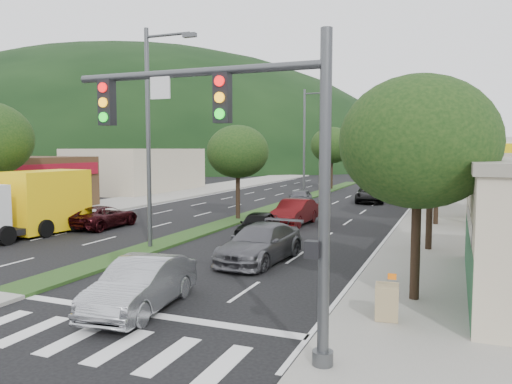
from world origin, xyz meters
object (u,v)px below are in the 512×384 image
at_px(tree_r_b, 432,139).
at_px(car_queue_d, 370,194).
at_px(streetlight_near, 152,127).
at_px(streetlight_mid, 306,138).
at_px(suv_maroon, 104,217).
at_px(motorhome, 411,177).
at_px(traffic_signal, 252,148).
at_px(car_queue_e, 300,198).
at_px(tree_r_c, 438,147).
at_px(car_queue_b, 260,243).
at_px(tree_med_far, 332,145).
at_px(car_queue_a, 258,225).
at_px(car_queue_c, 295,212).
at_px(tree_r_a, 418,142).
at_px(tree_med_near, 238,152).
at_px(tree_r_e, 445,146).
at_px(a_frame_sign, 387,299).
at_px(box_truck, 33,205).
at_px(tree_r_d, 443,141).
at_px(sedan_silver, 141,285).

xyz_separation_m(tree_r_b, car_queue_d, (-5.73, 19.87, -4.34)).
distance_m(streetlight_near, streetlight_mid, 25.00).
distance_m(suv_maroon, motorhome, 30.40).
xyz_separation_m(traffic_signal, car_queue_e, (-7.53, 28.41, -3.96)).
bearing_deg(streetlight_near, streetlight_mid, 90.00).
relative_size(tree_r_c, car_queue_b, 1.24).
bearing_deg(car_queue_e, traffic_signal, -82.83).
bearing_deg(tree_med_far, traffic_signal, -78.78).
height_order(suv_maroon, car_queue_a, car_queue_a).
bearing_deg(car_queue_c, car_queue_d, 83.07).
xyz_separation_m(tree_med_far, streetlight_mid, (0.21, -11.00, 0.58)).
bearing_deg(car_queue_c, car_queue_b, -78.36).
relative_size(tree_r_a, motorhome, 0.70).
bearing_deg(car_queue_b, tree_med_near, 123.14).
xyz_separation_m(tree_r_b, car_queue_c, (-8.00, 5.49, -4.26)).
bearing_deg(tree_r_e, tree_r_c, -90.00).
height_order(tree_r_e, car_queue_a, tree_r_e).
distance_m(tree_r_c, a_frame_sign, 18.75).
bearing_deg(traffic_signal, tree_med_near, 114.80).
distance_m(tree_r_c, box_truck, 23.04).
bearing_deg(car_queue_d, a_frame_sign, -86.10).
xyz_separation_m(tree_r_c, car_queue_e, (-10.50, 6.87, -4.06)).
relative_size(tree_r_c, car_queue_c, 1.38).
relative_size(tree_r_a, tree_med_far, 0.96).
bearing_deg(tree_med_near, car_queue_e, 80.40).
relative_size(tree_r_a, suv_maroon, 1.42).
distance_m(streetlight_mid, car_queue_d, 7.87).
distance_m(tree_r_c, car_queue_e, 13.19).
distance_m(tree_r_e, car_queue_b, 33.37).
relative_size(car_queue_d, car_queue_e, 1.24).
distance_m(tree_r_b, tree_med_near, 13.43).
relative_size(tree_med_near, car_queue_e, 1.49).
bearing_deg(tree_med_far, streetlight_mid, -88.93).
height_order(traffic_signal, tree_r_d, tree_r_d).
bearing_deg(a_frame_sign, tree_r_d, 82.75).
height_order(tree_r_b, tree_r_c, tree_r_b).
height_order(car_queue_b, a_frame_sign, car_queue_b).
distance_m(tree_r_a, streetlight_mid, 31.32).
bearing_deg(tree_r_e, tree_r_d, -90.00).
bearing_deg(car_queue_e, car_queue_d, 38.67).
relative_size(suv_maroon, car_queue_c, 0.99).
height_order(sedan_silver, suv_maroon, sedan_silver).
xyz_separation_m(car_queue_c, car_queue_e, (-2.50, 9.37, -0.08)).
bearing_deg(streetlight_mid, box_truck, -108.52).
bearing_deg(tree_r_c, car_queue_c, -162.60).
height_order(suv_maroon, car_queue_b, car_queue_b).
bearing_deg(car_queue_d, tree_r_c, -70.13).
xyz_separation_m(tree_r_b, streetlight_mid, (-11.79, 21.00, 0.55)).
bearing_deg(suv_maroon, tree_r_b, 178.64).
distance_m(sedan_silver, suv_maroon, 16.02).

